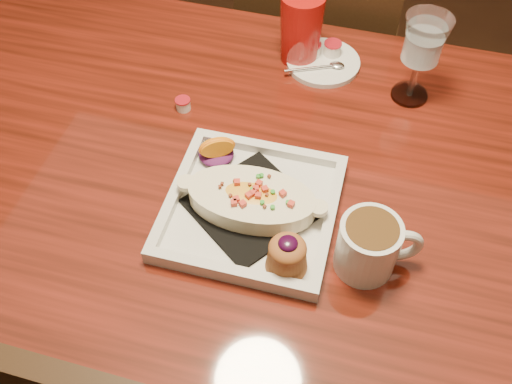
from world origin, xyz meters
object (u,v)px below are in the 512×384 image
(chair_far, at_px, (317,58))
(red_tumbler, at_px, (301,28))
(plate, at_px, (254,207))
(coffee_mug, at_px, (370,245))
(saucer, at_px, (322,60))
(goblet, at_px, (423,44))
(table, at_px, (259,194))

(chair_far, relative_size, red_tumbler, 6.02)
(plate, distance_m, coffee_mug, 0.21)
(saucer, bearing_deg, coffee_mug, -70.67)
(chair_far, height_order, saucer, chair_far)
(coffee_mug, bearing_deg, goblet, 68.84)
(coffee_mug, relative_size, goblet, 0.72)
(coffee_mug, height_order, goblet, goblet)
(table, xyz_separation_m, plate, (0.02, -0.12, 0.12))
(table, relative_size, red_tumbler, 9.70)
(table, bearing_deg, chair_far, 90.00)
(table, xyz_separation_m, coffee_mug, (0.22, -0.16, 0.15))
(table, distance_m, chair_far, 0.65)
(goblet, relative_size, saucer, 1.18)
(plate, bearing_deg, red_tumbler, 91.69)
(table, height_order, chair_far, chair_far)
(table, relative_size, goblet, 8.05)
(goblet, bearing_deg, saucer, 164.58)
(table, distance_m, plate, 0.18)
(coffee_mug, relative_size, saucer, 0.85)
(coffee_mug, xyz_separation_m, saucer, (-0.17, 0.47, -0.04))
(chair_far, xyz_separation_m, plate, (0.02, -0.75, 0.27))
(goblet, distance_m, red_tumbler, 0.26)
(chair_far, bearing_deg, plate, 91.76)
(coffee_mug, distance_m, saucer, 0.50)
(chair_far, xyz_separation_m, red_tumbler, (0.00, -0.31, 0.32))
(goblet, height_order, red_tumbler, goblet)
(goblet, xyz_separation_m, saucer, (-0.19, 0.05, -0.12))
(chair_far, height_order, plate, chair_far)
(coffee_mug, height_order, red_tumbler, red_tumbler)
(chair_far, bearing_deg, red_tumbler, 90.73)
(table, bearing_deg, red_tumbler, 89.27)
(plate, bearing_deg, saucer, 84.84)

